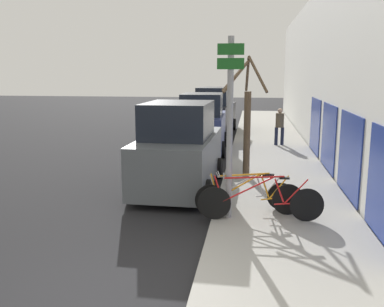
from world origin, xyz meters
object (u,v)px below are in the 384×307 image
Objects in this scene: parked_car_2 at (215,113)px; parked_car_1 at (202,125)px; parked_car_0 at (179,150)px; bicycle_2 at (246,194)px; pedestrian_near at (280,124)px; bicycle_0 at (260,201)px; signpost at (230,125)px; bicycle_1 at (249,197)px; street_tree at (246,118)px.

parked_car_1 is at bearing -86.49° from parked_car_2.
bicycle_2 is at bearing -46.68° from parked_car_0.
parked_car_1 reaches higher than pedestrian_near.
bicycle_0 is at bearing -49.91° from parked_car_0.
bicycle_0 is at bearing -8.97° from signpost.
signpost is 1.74× the size of bicycle_2.
parked_car_0 is 7.73m from pedestrian_near.
parked_car_0 is (-1.52, 2.64, -1.05)m from signpost.
parked_car_1 is (-0.04, 5.86, -0.01)m from parked_car_0.
bicycle_0 is 3.55m from parked_car_0.
parked_car_1 reaches higher than bicycle_1.
bicycle_1 is 0.56× the size of parked_car_1.
bicycle_1 is 0.66× the size of street_tree.
parked_car_2 is 3.04× the size of pedestrian_near.
parked_car_2 is 10.31m from street_tree.
parked_car_0 is (-1.88, 2.09, 0.58)m from bicycle_2.
street_tree is (-1.36, -5.89, 0.84)m from pedestrian_near.
bicycle_2 is at bearing 5.36° from bicycle_1.
bicycle_0 is at bearing -84.13° from street_tree.
bicycle_1 is at bearing -77.97° from parked_car_1.
parked_car_1 is 3.41m from pedestrian_near.
street_tree reaches higher than pedestrian_near.
bicycle_2 is (-0.09, 0.33, -0.03)m from bicycle_1.
pedestrian_near is at bearing 77.01° from street_tree.
pedestrian_near is 6.10m from street_tree.
parked_car_0 reaches higher than parked_car_1.
parked_car_1 is (-2.00, 8.29, 0.53)m from bicycle_1.
bicycle_0 is 14.21m from parked_car_2.
bicycle_1 is (0.44, 0.21, -1.60)m from signpost.
parked_car_1 is at bearing 4.28° from bicycle_1.
parked_car_2 reaches higher than bicycle_0.
bicycle_0 is 0.74× the size of street_tree.
parked_car_0 is at bearing 29.70° from bicycle_1.
bicycle_1 is 1.08× the size of bicycle_2.
bicycle_0 is at bearing -153.49° from bicycle_1.
pedestrian_near reaches higher than bicycle_0.
bicycle_1 is 0.49× the size of parked_car_2.
signpost reaches higher than street_tree.
bicycle_2 is (-0.32, 0.65, -0.05)m from bicycle_0.
bicycle_0 is at bearing -166.88° from bicycle_2.
signpost is 0.90× the size of parked_car_1.
signpost is 2.41× the size of pedestrian_near.
street_tree reaches higher than bicycle_1.
parked_car_0 is at bearing -146.89° from street_tree.
signpost is 3.22m from parked_car_0.
parked_car_1 is 0.88× the size of parked_car_2.
bicycle_0 is at bearing -77.31° from parked_car_2.
pedestrian_near is (3.17, -4.23, -0.05)m from parked_car_2.
bicycle_0 is 8.91m from parked_car_1.
parked_car_1 reaches higher than bicycle_2.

